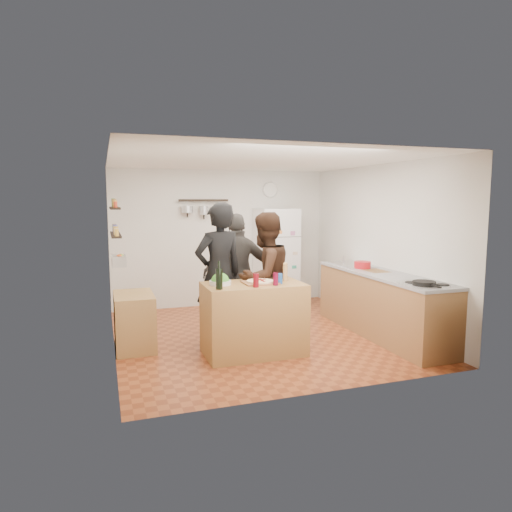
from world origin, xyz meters
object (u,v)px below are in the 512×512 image
object	(u,v)px
salt_canister	(279,279)
prep_island	(254,319)
person_back	(238,273)
wine_bottle	(219,279)
person_left	(219,274)
pepper_mill	(285,273)
red_bowl	(362,265)
counter_run	(381,304)
skillet	(424,283)
side_table	(134,321)
wall_clock	(270,190)
fridge	(276,257)
person_center	(265,278)
salad_bowl	(220,283)

from	to	relation	value
salt_canister	prep_island	bearing A→B (deg)	158.20
salt_canister	person_back	world-z (taller)	person_back
wine_bottle	person_left	world-z (taller)	person_left
pepper_mill	person_left	size ratio (longest dim) A/B	0.10
red_bowl	counter_run	bearing A→B (deg)	-83.68
counter_run	skillet	bearing A→B (deg)	-95.59
skillet	side_table	xyz separation A→B (m)	(-3.34, 1.54, -0.58)
wine_bottle	person_back	world-z (taller)	person_back
person_left	wall_clock	world-z (taller)	wall_clock
pepper_mill	salt_canister	bearing A→B (deg)	-131.42
prep_island	fridge	size ratio (longest dim) A/B	0.69
person_left	salt_canister	bearing A→B (deg)	117.78
person_center	red_bowl	distance (m)	1.67
pepper_mill	red_bowl	world-z (taller)	pepper_mill
person_back	wall_clock	xyz separation A→B (m)	(1.17, 1.78, 1.27)
person_left	salad_bowl	bearing A→B (deg)	62.50
person_back	person_left	bearing A→B (deg)	57.56
counter_run	wall_clock	world-z (taller)	wall_clock
counter_run	side_table	xyz separation A→B (m)	(-3.44, 0.52, -0.09)
counter_run	wall_clock	distance (m)	3.22
salad_bowl	counter_run	xyz separation A→B (m)	(2.43, 0.14, -0.49)
prep_island	person_back	xyz separation A→B (m)	(0.10, 1.03, 0.43)
person_back	skillet	world-z (taller)	person_back
person_center	fridge	world-z (taller)	fridge
salt_canister	person_center	world-z (taller)	person_center
skillet	red_bowl	distance (m)	1.48
salad_bowl	person_back	world-z (taller)	person_back
person_left	skillet	xyz separation A→B (m)	(2.23, -1.38, -0.02)
skillet	pepper_mill	bearing A→B (deg)	148.79
pepper_mill	person_left	xyz separation A→B (m)	(-0.76, 0.49, -0.04)
red_bowl	person_center	bearing A→B (deg)	-173.35
salad_bowl	pepper_mill	size ratio (longest dim) A/B	1.38
person_center	wall_clock	distance (m)	2.85
wine_bottle	red_bowl	xyz separation A→B (m)	(2.46, 0.86, -0.06)
pepper_mill	salt_canister	distance (m)	0.23
side_table	salad_bowl	bearing A→B (deg)	-33.17
prep_island	person_center	bearing A→B (deg)	55.08
salt_canister	red_bowl	distance (m)	1.83
wine_bottle	person_left	size ratio (longest dim) A/B	0.13
wine_bottle	counter_run	xyz separation A→B (m)	(2.51, 0.41, -0.58)
wine_bottle	salt_canister	bearing A→B (deg)	7.13
person_left	person_center	bearing A→B (deg)	156.21
prep_island	person_left	bearing A→B (deg)	120.15
prep_island	side_table	distance (m)	1.59
prep_island	person_center	distance (m)	0.70
person_back	red_bowl	bearing A→B (deg)	175.44
salad_bowl	person_left	xyz separation A→B (m)	(0.11, 0.49, 0.03)
pepper_mill	salt_canister	size ratio (longest dim) A/B	1.52
counter_run	fridge	xyz separation A→B (m)	(-0.75, 2.30, 0.45)
person_left	person_back	distance (m)	0.65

